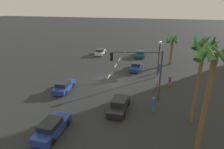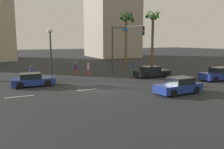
{
  "view_description": "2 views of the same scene",
  "coord_description": "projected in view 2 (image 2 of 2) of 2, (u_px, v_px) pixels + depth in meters",
  "views": [
    {
      "loc": [
        27.35,
        6.8,
        11.85
      ],
      "look_at": [
        0.54,
        0.99,
        1.23
      ],
      "focal_mm": 31.07,
      "sensor_mm": 36.0,
      "label": 1
    },
    {
      "loc": [
        -8.72,
        -19.18,
        4.43
      ],
      "look_at": [
        0.99,
        0.06,
        1.24
      ],
      "focal_mm": 36.12,
      "sensor_mm": 36.0,
      "label": 2
    }
  ],
  "objects": [
    {
      "name": "pedestrian_0",
      "position": [
        132.0,
        66.0,
        31.25
      ],
      "size": [
        0.42,
        0.42,
        1.83
      ],
      "color": "#1E7266",
      "rests_on": "ground_plane"
    },
    {
      "name": "palm_tree_1",
      "position": [
        126.0,
        22.0,
        34.34
      ],
      "size": [
        2.62,
        2.65,
        9.19
      ],
      "color": "brown",
      "rests_on": "ground_plane"
    },
    {
      "name": "streetlamp",
      "position": [
        50.0,
        44.0,
        26.32
      ],
      "size": [
        0.56,
        0.56,
        5.93
      ],
      "color": "#2D2D33",
      "rests_on": "ground_plane"
    },
    {
      "name": "ground_plane",
      "position": [
        103.0,
        88.0,
        21.48
      ],
      "size": [
        220.0,
        220.0,
        0.0
      ],
      "primitive_type": "plane",
      "color": "#232628"
    },
    {
      "name": "car_0",
      "position": [
        152.0,
        72.0,
        28.16
      ],
      "size": [
        4.55,
        2.07,
        1.35
      ],
      "color": "black",
      "rests_on": "ground_plane"
    },
    {
      "name": "traffic_signal",
      "position": [
        122.0,
        41.0,
        28.34
      ],
      "size": [
        1.14,
        6.17,
        6.41
      ],
      "color": "#38383D",
      "rests_on": "ground_plane"
    },
    {
      "name": "palm_tree_2",
      "position": [
        153.0,
        23.0,
        36.15
      ],
      "size": [
        2.57,
        2.74,
        9.81
      ],
      "color": "brown",
      "rests_on": "ground_plane"
    },
    {
      "name": "building_0",
      "position": [
        111.0,
        12.0,
        63.86
      ],
      "size": [
        12.15,
        15.99,
        25.4
      ],
      "primitive_type": "cube",
      "rotation": [
        0.0,
        0.0,
        -0.04
      ],
      "color": "#9E9384",
      "rests_on": "ground_plane"
    },
    {
      "name": "car_5",
      "position": [
        219.0,
        74.0,
        25.87
      ],
      "size": [
        4.61,
        2.01,
        1.47
      ],
      "color": "navy",
      "rests_on": "ground_plane"
    },
    {
      "name": "car_4",
      "position": [
        179.0,
        86.0,
        19.22
      ],
      "size": [
        4.23,
        1.93,
        1.39
      ],
      "color": "navy",
      "rests_on": "ground_plane"
    },
    {
      "name": "lane_stripe_3",
      "position": [
        87.0,
        90.0,
        20.74
      ],
      "size": [
        1.94,
        0.14,
        0.01
      ],
      "primitive_type": "cube",
      "color": "silver",
      "rests_on": "ground_plane"
    },
    {
      "name": "pedestrian_1",
      "position": [
        31.0,
        72.0,
        26.09
      ],
      "size": [
        0.49,
        0.49,
        1.7
      ],
      "color": "#333338",
      "rests_on": "ground_plane"
    },
    {
      "name": "car_3",
      "position": [
        33.0,
        80.0,
        22.37
      ],
      "size": [
        4.13,
        1.96,
        1.31
      ],
      "color": "navy",
      "rests_on": "ground_plane"
    },
    {
      "name": "lane_stripe_2",
      "position": [
        20.0,
        97.0,
        18.17
      ],
      "size": [
        2.22,
        0.14,
        0.01
      ],
      "primitive_type": "cube",
      "color": "silver",
      "rests_on": "ground_plane"
    },
    {
      "name": "pedestrian_2",
      "position": [
        88.0,
        68.0,
        28.75
      ],
      "size": [
        0.47,
        0.47,
        1.93
      ],
      "color": "#BF3833",
      "rests_on": "ground_plane"
    },
    {
      "name": "pedestrian_3",
      "position": [
        76.0,
        68.0,
        29.9
      ],
      "size": [
        0.44,
        0.44,
        1.71
      ],
      "color": "#BF3833",
      "rests_on": "ground_plane"
    }
  ]
}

